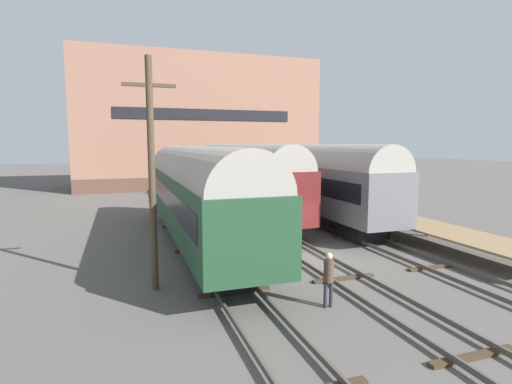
{
  "coord_description": "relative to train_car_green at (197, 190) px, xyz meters",
  "views": [
    {
      "loc": [
        -7.99,
        -15.98,
        5.22
      ],
      "look_at": [
        0.0,
        7.49,
        2.2
      ],
      "focal_mm": 28.0,
      "sensor_mm": 36.0,
      "label": 1
    }
  ],
  "objects": [
    {
      "name": "train_car_grey",
      "position": [
        8.74,
        3.43,
        0.07
      ],
      "size": [
        2.9,
        15.31,
        5.19
      ],
      "color": "black",
      "rests_on": "ground"
    },
    {
      "name": "track_left",
      "position": [
        0.0,
        -4.02,
        -2.74
      ],
      "size": [
        2.6,
        60.0,
        0.26
      ],
      "color": "#4C4742",
      "rests_on": "ground"
    },
    {
      "name": "person_worker",
      "position": [
        2.51,
        -9.15,
        -1.8
      ],
      "size": [
        0.32,
        0.32,
        1.79
      ],
      "color": "#282833",
      "rests_on": "ground"
    },
    {
      "name": "utility_pole",
      "position": [
        -2.59,
        -5.74,
        1.36
      ],
      "size": [
        1.8,
        0.24,
        8.16
      ],
      "color": "#473828",
      "rests_on": "ground"
    },
    {
      "name": "track_right",
      "position": [
        8.74,
        -4.02,
        -2.74
      ],
      "size": [
        2.6,
        60.0,
        0.26
      ],
      "color": "#4C4742",
      "rests_on": "ground"
    },
    {
      "name": "station_platform",
      "position": [
        11.46,
        -2.18,
        -1.97
      ],
      "size": [
        2.81,
        15.83,
        0.98
      ],
      "color": "#8C704C",
      "rests_on": "ground"
    },
    {
      "name": "ground_plane",
      "position": [
        4.37,
        -4.02,
        -2.88
      ],
      "size": [
        200.0,
        200.0,
        0.0
      ],
      "primitive_type": "plane",
      "color": "#56544F"
    },
    {
      "name": "bench",
      "position": [
        11.2,
        0.5,
        -1.41
      ],
      "size": [
        1.4,
        0.4,
        0.91
      ],
      "color": "brown",
      "rests_on": "station_platform"
    },
    {
      "name": "warehouse_building",
      "position": [
        5.61,
        30.23,
        4.77
      ],
      "size": [
        28.15,
        11.64,
        15.3
      ],
      "color": "brown",
      "rests_on": "ground"
    },
    {
      "name": "track_middle",
      "position": [
        4.37,
        -4.02,
        -2.74
      ],
      "size": [
        2.6,
        60.0,
        0.26
      ],
      "color": "#4C4742",
      "rests_on": "ground"
    },
    {
      "name": "train_car_green",
      "position": [
        0.0,
        0.0,
        0.0
      ],
      "size": [
        3.09,
        18.45,
        5.1
      ],
      "color": "black",
      "rests_on": "ground"
    },
    {
      "name": "train_car_maroon",
      "position": [
        4.37,
        6.99,
        0.09
      ],
      "size": [
        2.9,
        18.68,
        5.19
      ],
      "color": "black",
      "rests_on": "ground"
    }
  ]
}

